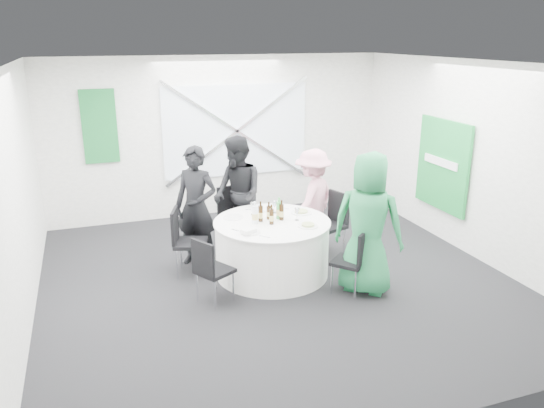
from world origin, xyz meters
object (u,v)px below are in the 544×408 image
object	(u,v)px
banquet_table	(272,248)
chair_back_left	(184,237)
person_man_back_left	(196,207)
chair_front_right	(355,257)
person_man_back	(238,194)
clear_water_bottle	(255,215)
person_woman_green	(368,224)
green_water_bottle	(279,210)
chair_back_right	(333,219)
chair_back	(233,212)
person_woman_pink	(313,199)
chair_front_left	(210,267)

from	to	relation	value
banquet_table	chair_back_left	world-z (taller)	chair_back_left
person_man_back_left	chair_front_right	bearing A→B (deg)	-5.83
person_man_back	clear_water_bottle	xyz separation A→B (m)	(-0.06, -1.03, 0.01)
person_woman_green	green_water_bottle	bearing A→B (deg)	-6.26
chair_back_left	green_water_bottle	xyz separation A→B (m)	(1.24, -0.31, 0.33)
chair_back_right	person_woman_green	xyz separation A→B (m)	(-0.12, -1.22, 0.35)
chair_back_right	person_man_back_left	xyz separation A→B (m)	(-1.95, 0.31, 0.30)
chair_back	person_man_back_left	xyz separation A→B (m)	(-0.65, -0.47, 0.30)
chair_back_right	person_woman_green	bearing A→B (deg)	-24.23
person_woman_pink	green_water_bottle	size ratio (longest dim) A/B	5.22
chair_front_left	person_woman_pink	bearing A→B (deg)	-85.78
person_woman_pink	green_water_bottle	xyz separation A→B (m)	(-0.77, -0.64, 0.11)
person_man_back	chair_back	bearing A→B (deg)	-169.91
chair_back_left	person_man_back_left	distance (m)	0.49
person_man_back	banquet_table	bearing A→B (deg)	0.00
chair_back	person_woman_pink	world-z (taller)	person_woman_pink
person_man_back	person_woman_green	distance (m)	2.20
clear_water_bottle	green_water_bottle	bearing A→B (deg)	11.91
chair_back_right	chair_front_left	bearing A→B (deg)	-84.37
chair_front_left	person_man_back	xyz separation A→B (m)	(0.80, 1.59, 0.37)
chair_back_right	clear_water_bottle	distance (m)	1.40
banquet_table	clear_water_bottle	bearing A→B (deg)	-178.55
chair_front_left	clear_water_bottle	xyz separation A→B (m)	(0.74, 0.56, 0.39)
chair_back_right	green_water_bottle	xyz separation A→B (m)	(-0.94, -0.29, 0.33)
person_man_back	person_woman_green	size ratio (longest dim) A/B	0.96
person_woman_green	person_woman_pink	bearing A→B (deg)	-45.81
green_water_bottle	clear_water_bottle	distance (m)	0.37
chair_front_right	clear_water_bottle	world-z (taller)	clear_water_bottle
chair_back	person_man_back	distance (m)	0.34
chair_front_left	person_woman_pink	world-z (taller)	person_woman_pink
banquet_table	person_woman_green	size ratio (longest dim) A/B	0.86
chair_back_right	chair_back_left	bearing A→B (deg)	-109.12
banquet_table	person_woman_green	bearing A→B (deg)	-42.21
person_man_back_left	person_woman_green	size ratio (longest dim) A/B	0.94
person_man_back_left	person_woman_green	xyz separation A→B (m)	(1.83, -1.53, 0.05)
chair_back_right	green_water_bottle	distance (m)	1.04
chair_back	chair_front_right	bearing A→B (deg)	-74.92
chair_back_right	clear_water_bottle	xyz separation A→B (m)	(-1.31, -0.37, 0.33)
chair_back_right	person_woman_green	distance (m)	1.28
chair_front_right	person_woman_pink	world-z (taller)	person_woman_pink
banquet_table	chair_front_left	bearing A→B (deg)	-150.13
chair_back_right	person_man_back	size ratio (longest dim) A/B	0.54
chair_front_right	person_woman_pink	size ratio (longest dim) A/B	0.55
person_man_back_left	chair_back	bearing A→B (deg)	73.61
chair_back	chair_back_left	world-z (taller)	chair_back
person_woman_green	clear_water_bottle	bearing A→B (deg)	6.48
banquet_table	green_water_bottle	distance (m)	0.51
person_man_back	chair_front_right	bearing A→B (deg)	16.61
chair_front_right	green_water_bottle	xyz separation A→B (m)	(-0.65, 0.96, 0.38)
chair_back_left	chair_back_right	xyz separation A→B (m)	(2.18, -0.02, 0.01)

